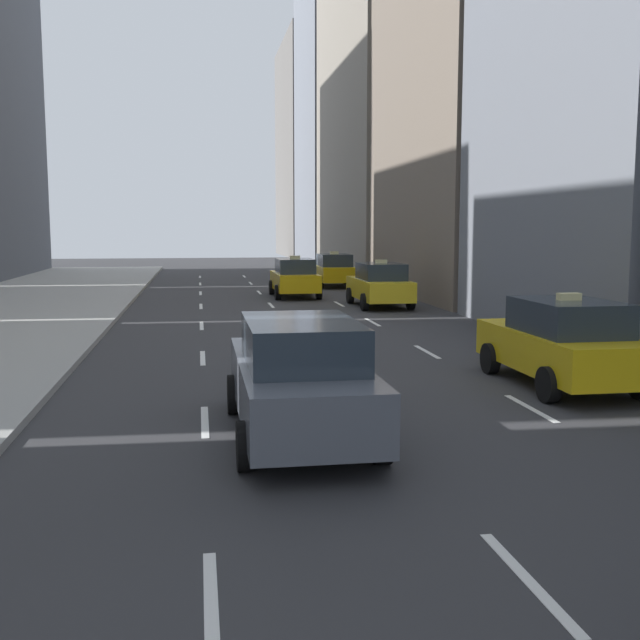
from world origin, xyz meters
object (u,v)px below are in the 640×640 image
at_px(taxi_third, 562,342).
at_px(sedan_silver_behind, 299,377).
at_px(taxi_fourth, 333,270).
at_px(taxi_lead, 380,285).
at_px(taxi_second, 295,277).

relative_size(taxi_third, sedan_silver_behind, 0.89).
distance_m(taxi_third, taxi_fourth, 25.43).
height_order(taxi_lead, sedan_silver_behind, taxi_lead).
bearing_deg(sedan_silver_behind, taxi_second, 82.93).
relative_size(taxi_second, taxi_third, 1.00).
xyz_separation_m(taxi_lead, taxi_fourth, (0.00, 10.32, 0.00)).
bearing_deg(taxi_fourth, taxi_second, -116.43).
bearing_deg(taxi_second, sedan_silver_behind, -97.07).
relative_size(taxi_second, sedan_silver_behind, 0.89).
height_order(taxi_lead, taxi_fourth, same).
bearing_deg(taxi_third, sedan_silver_behind, -153.74).
relative_size(taxi_lead, sedan_silver_behind, 0.89).
xyz_separation_m(taxi_third, sedan_silver_behind, (-5.60, -2.76, 0.03)).
height_order(taxi_fourth, sedan_silver_behind, taxi_fourth).
distance_m(taxi_lead, taxi_fourth, 10.32).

